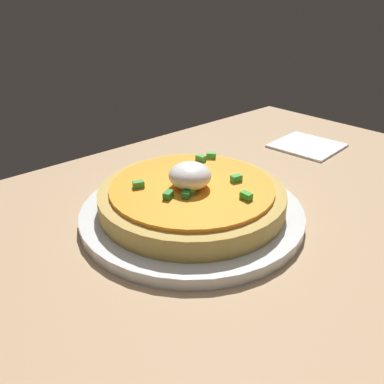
{
  "coord_description": "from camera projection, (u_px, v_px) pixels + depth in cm",
  "views": [
    {
      "loc": [
        21.61,
        15.85,
        26.08
      ],
      "look_at": [
        -5.09,
        -13.95,
        5.39
      ],
      "focal_mm": 35.51,
      "sensor_mm": 36.0,
      "label": 1
    }
  ],
  "objects": [
    {
      "name": "dining_table",
      "position": [
        252.0,
        303.0,
        0.35
      ],
      "size": [
        108.89,
        80.94,
        2.01
      ],
      "primitive_type": "cube",
      "color": "tan",
      "rests_on": "ground"
    },
    {
      "name": "plate",
      "position": [
        192.0,
        212.0,
        0.46
      ],
      "size": [
        26.79,
        26.79,
        1.38
      ],
      "primitive_type": "cylinder",
      "color": "silver",
      "rests_on": "dining_table"
    },
    {
      "name": "pizza",
      "position": [
        192.0,
        195.0,
        0.45
      ],
      "size": [
        22.14,
        22.14,
        5.95
      ],
      "color": "tan",
      "rests_on": "plate"
    },
    {
      "name": "napkin",
      "position": [
        307.0,
        146.0,
        0.68
      ],
      "size": [
        11.6,
        11.6,
        0.4
      ],
      "primitive_type": "cube",
      "rotation": [
        0.0,
        0.0,
        0.08
      ],
      "color": "white",
      "rests_on": "dining_table"
    }
  ]
}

